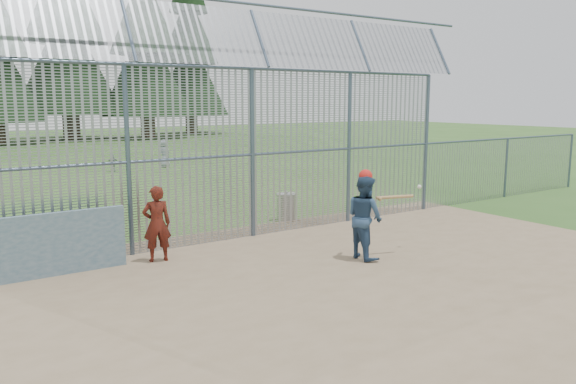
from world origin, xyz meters
TOP-DOWN VIEW (x-y plane):
  - ground at (0.00, 0.00)m, footprint 120.00×120.00m
  - dirt_infield at (0.00, -0.50)m, footprint 14.00×10.00m
  - dugout_wall at (-4.60, 2.90)m, footprint 2.50×0.12m
  - batter at (0.91, 0.53)m, footprint 0.71×0.88m
  - onlooker at (-2.72, 2.74)m, footprint 0.63×0.48m
  - bg_kid_standing at (3.71, 18.25)m, footprint 0.77×0.61m
  - bg_kid_seated at (1.06, 17.93)m, footprint 0.52×0.40m
  - batting_gear at (1.06, 0.50)m, footprint 1.73×0.45m
  - trash_can at (1.73, 4.62)m, footprint 0.56×0.56m
  - backstop_fence at (1.81, 3.43)m, footprint 20.09×0.81m
  - conifer_row at (1.93, 41.51)m, footprint 38.48×12.26m

SIDE VIEW (x-z plane):
  - ground at x=0.00m, z-range 0.00..0.00m
  - dirt_infield at x=0.00m, z-range 0.00..0.02m
  - trash_can at x=1.73m, z-range -0.03..0.79m
  - bg_kid_seated at x=1.06m, z-range 0.00..0.82m
  - dugout_wall at x=-4.60m, z-range 0.02..1.22m
  - bg_kid_standing at x=3.71m, z-range 0.00..1.38m
  - onlooker at x=-2.72m, z-range 0.02..1.58m
  - batter at x=0.91m, z-range 0.02..1.76m
  - batting_gear at x=1.06m, z-range 1.32..1.99m
  - backstop_fence at x=1.81m, z-range -0.29..5.01m
  - conifer_row at x=1.93m, z-range 0.73..20.93m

